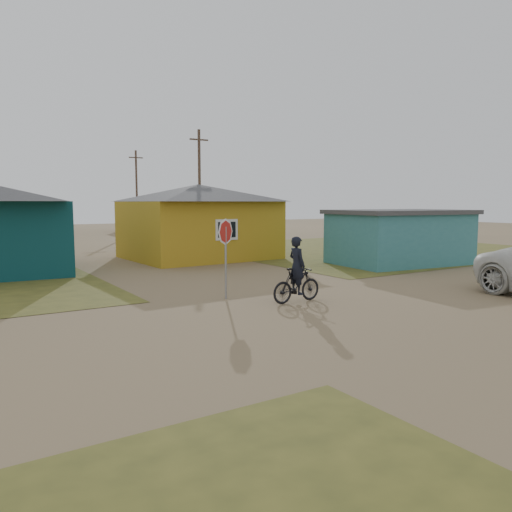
# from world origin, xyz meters

# --- Properties ---
(ground) EXTENTS (120.00, 120.00, 0.00)m
(ground) POSITION_xyz_m (0.00, 0.00, 0.00)
(ground) COLOR olive
(grass_ne) EXTENTS (20.00, 18.00, 0.00)m
(grass_ne) POSITION_xyz_m (14.00, 13.00, 0.01)
(grass_ne) COLOR brown
(grass_ne) RESTS_ON ground
(house_yellow) EXTENTS (7.72, 6.76, 3.90)m
(house_yellow) POSITION_xyz_m (2.50, 14.00, 2.00)
(house_yellow) COLOR #B68C1C
(house_yellow) RESTS_ON ground
(shed_turquoise) EXTENTS (6.71, 4.93, 2.60)m
(shed_turquoise) POSITION_xyz_m (9.50, 6.50, 1.31)
(shed_turquoise) COLOR teal
(shed_turquoise) RESTS_ON ground
(house_beige_east) EXTENTS (6.95, 6.05, 3.60)m
(house_beige_east) POSITION_xyz_m (10.00, 40.00, 1.86)
(house_beige_east) COLOR tan
(house_beige_east) RESTS_ON ground
(utility_pole_near) EXTENTS (1.40, 0.20, 8.00)m
(utility_pole_near) POSITION_xyz_m (6.50, 22.00, 4.14)
(utility_pole_near) COLOR brown
(utility_pole_near) RESTS_ON ground
(utility_pole_far) EXTENTS (1.40, 0.20, 8.00)m
(utility_pole_far) POSITION_xyz_m (7.50, 38.00, 4.14)
(utility_pole_far) COLOR brown
(utility_pole_far) RESTS_ON ground
(stop_sign) EXTENTS (0.81, 0.14, 2.47)m
(stop_sign) POSITION_xyz_m (-1.82, 3.30, 1.82)
(stop_sign) COLOR gray
(stop_sign) RESTS_ON ground
(cyclist) EXTENTS (1.76, 0.64, 1.96)m
(cyclist) POSITION_xyz_m (-0.31, 1.70, 0.71)
(cyclist) COLOR black
(cyclist) RESTS_ON ground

